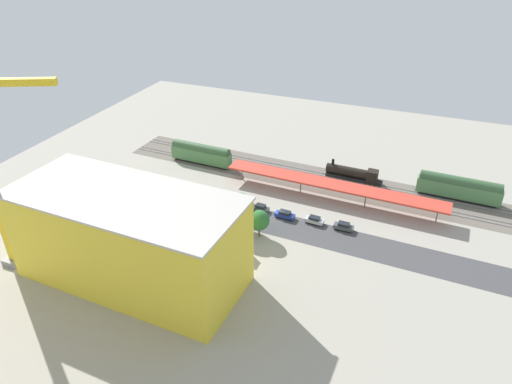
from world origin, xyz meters
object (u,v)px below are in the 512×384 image
at_px(street_tree_2, 240,207).
at_px(locomotive, 355,174).
at_px(construction_building, 130,239).
at_px(box_truck_0, 209,239).
at_px(parked_car_3, 261,208).
at_px(parked_car_2, 285,215).
at_px(box_truck_1, 228,244).
at_px(passenger_coach, 459,187).
at_px(box_truck_2, 162,230).
at_px(parked_car_0, 344,227).
at_px(street_tree_1, 186,199).
at_px(street_tree_3, 259,220).
at_px(platform_canopy_near, 333,185).
at_px(parked_car_1, 314,220).
at_px(street_tree_0, 165,191).
at_px(freight_coach_far, 201,153).
at_px(traffic_light, 200,202).

bearing_deg(street_tree_2, locomotive, -120.97).
xyz_separation_m(construction_building, box_truck_0, (-8.56, -14.07, -7.02)).
bearing_deg(parked_car_3, box_truck_0, 72.96).
bearing_deg(parked_car_2, construction_building, 56.50).
bearing_deg(construction_building, parked_car_3, -111.51).
bearing_deg(locomotive, box_truck_1, 65.74).
relative_size(passenger_coach, box_truck_0, 2.26).
xyz_separation_m(box_truck_2, street_tree_2, (-14.28, -8.96, 3.85)).
height_order(parked_car_0, street_tree_1, street_tree_1).
height_order(box_truck_1, street_tree_3, street_tree_3).
distance_m(street_tree_1, street_tree_2, 12.83).
bearing_deg(platform_canopy_near, box_truck_1, 62.41).
height_order(parked_car_1, street_tree_3, street_tree_3).
height_order(street_tree_0, street_tree_1, street_tree_0).
bearing_deg(freight_coach_far, parked_car_3, 144.86).
bearing_deg(passenger_coach, parked_car_1, 38.39).
distance_m(box_truck_0, box_truck_1, 4.52).
xyz_separation_m(parked_car_0, box_truck_1, (20.29, 16.26, 0.93)).
xyz_separation_m(platform_canopy_near, parked_car_1, (1.11, 11.82, -3.25)).
distance_m(freight_coach_far, construction_building, 49.39).
bearing_deg(construction_building, box_truck_0, -118.82).
bearing_deg(street_tree_2, box_truck_0, 66.63).
distance_m(parked_car_1, parked_car_2, 6.87).
xyz_separation_m(parked_car_0, street_tree_3, (16.27, 9.25, 3.37)).
distance_m(street_tree_0, street_tree_2, 17.98).
distance_m(parked_car_2, street_tree_2, 11.88).
bearing_deg(traffic_light, locomotive, -132.51).
distance_m(platform_canopy_near, parked_car_3, 18.57).
bearing_deg(box_truck_2, passenger_coach, -145.29).
height_order(box_truck_2, street_tree_2, street_tree_2).
relative_size(parked_car_0, parked_car_3, 1.07).
bearing_deg(passenger_coach, street_tree_1, 29.46).
bearing_deg(parked_car_2, locomotive, -115.11).
distance_m(passenger_coach, street_tree_2, 54.16).
relative_size(passenger_coach, parked_car_3, 4.77).
height_order(parked_car_1, box_truck_0, box_truck_0).
xyz_separation_m(platform_canopy_near, box_truck_0, (19.26, 28.15, -2.23)).
xyz_separation_m(freight_coach_far, street_tree_3, (-27.88, 26.83, 1.12)).
relative_size(platform_canopy_near, freight_coach_far, 3.03).
bearing_deg(box_truck_1, traffic_light, -37.76).
bearing_deg(box_truck_1, street_tree_3, -119.86).
bearing_deg(street_tree_3, parked_car_2, -107.04).
bearing_deg(box_truck_1, parked_car_1, -129.76).
bearing_deg(street_tree_3, passenger_coach, -140.06).
relative_size(parked_car_3, box_truck_1, 0.50).
height_order(locomotive, parked_car_2, locomotive).
xyz_separation_m(parked_car_0, parked_car_3, (19.72, -0.39, -0.04)).
distance_m(parked_car_0, box_truck_2, 39.38).
relative_size(parked_car_3, box_truck_0, 0.47).
height_order(locomotive, box_truck_0, locomotive).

